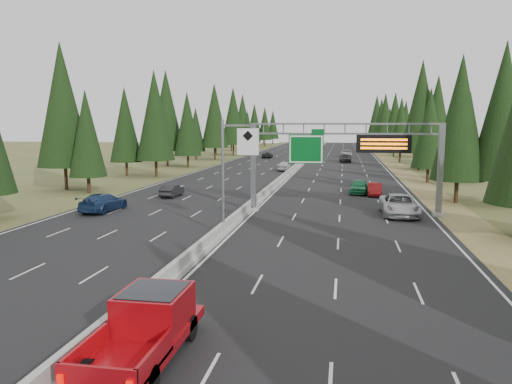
# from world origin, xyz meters

# --- Properties ---
(road) EXTENTS (32.00, 260.00, 0.08)m
(road) POSITION_xyz_m (0.00, 80.00, 0.04)
(road) COLOR black
(road) RESTS_ON ground
(shoulder_right) EXTENTS (3.60, 260.00, 0.06)m
(shoulder_right) POSITION_xyz_m (17.80, 80.00, 0.03)
(shoulder_right) COLOR olive
(shoulder_right) RESTS_ON ground
(shoulder_left) EXTENTS (3.60, 260.00, 0.06)m
(shoulder_left) POSITION_xyz_m (-17.80, 80.00, 0.03)
(shoulder_left) COLOR #4B5728
(shoulder_left) RESTS_ON ground
(median_barrier) EXTENTS (0.70, 260.00, 0.85)m
(median_barrier) POSITION_xyz_m (0.00, 80.00, 0.41)
(median_barrier) COLOR #9C9C96
(median_barrier) RESTS_ON road
(sign_gantry) EXTENTS (16.75, 0.98, 7.80)m
(sign_gantry) POSITION_xyz_m (8.92, 34.88, 5.27)
(sign_gantry) COLOR slate
(sign_gantry) RESTS_ON road
(hov_sign_pole) EXTENTS (2.80, 0.50, 8.00)m
(hov_sign_pole) POSITION_xyz_m (0.58, 24.97, 4.72)
(hov_sign_pole) COLOR slate
(hov_sign_pole) RESTS_ON road
(tree_row_right) EXTENTS (11.98, 240.09, 18.88)m
(tree_row_right) POSITION_xyz_m (21.95, 65.24, 9.32)
(tree_row_right) COLOR black
(tree_row_right) RESTS_ON ground
(tree_row_left) EXTENTS (11.53, 241.15, 18.83)m
(tree_row_left) POSITION_xyz_m (-22.15, 56.86, 9.41)
(tree_row_left) COLOR black
(tree_row_left) RESTS_ON ground
(silver_minivan) EXTENTS (3.09, 6.48, 1.78)m
(silver_minivan) POSITION_xyz_m (12.96, 34.75, 0.97)
(silver_minivan) COLOR #B1B1B6
(silver_minivan) RESTS_ON road
(red_pickup) EXTENTS (2.29, 6.41, 2.09)m
(red_pickup) POSITION_xyz_m (1.97, 6.52, 1.24)
(red_pickup) COLOR black
(red_pickup) RESTS_ON road
(car_ahead_green) EXTENTS (2.22, 4.84, 1.61)m
(car_ahead_green) POSITION_xyz_m (9.97, 47.87, 0.88)
(car_ahead_green) COLOR #166236
(car_ahead_green) RESTS_ON road
(car_ahead_dkred) EXTENTS (1.68, 4.24, 1.37)m
(car_ahead_dkred) POSITION_xyz_m (11.63, 46.55, 0.77)
(car_ahead_dkred) COLOR #630E0F
(car_ahead_dkred) RESTS_ON road
(car_ahead_dkgrey) EXTENTS (2.52, 5.69, 1.62)m
(car_ahead_dkgrey) POSITION_xyz_m (8.52, 95.10, 0.89)
(car_ahead_dkgrey) COLOR black
(car_ahead_dkgrey) RESTS_ON road
(car_ahead_white) EXTENTS (2.69, 5.81, 1.61)m
(car_ahead_white) POSITION_xyz_m (8.76, 113.76, 0.89)
(car_ahead_white) COLOR #B2B2B2
(car_ahead_white) RESTS_ON road
(car_ahead_far) EXTENTS (1.88, 4.07, 1.35)m
(car_ahead_far) POSITION_xyz_m (1.50, 132.58, 0.76)
(car_ahead_far) COLOR #232225
(car_ahead_far) RESTS_ON road
(car_onc_near) EXTENTS (1.54, 4.08, 1.33)m
(car_onc_near) POSITION_xyz_m (-9.82, 42.02, 0.74)
(car_onc_near) COLOR black
(car_onc_near) RESTS_ON road
(car_onc_blue) EXTENTS (2.66, 5.73, 1.62)m
(car_onc_blue) POSITION_xyz_m (-12.72, 32.20, 0.89)
(car_onc_blue) COLOR navy
(car_onc_blue) RESTS_ON road
(car_onc_white) EXTENTS (2.02, 4.77, 1.61)m
(car_onc_white) POSITION_xyz_m (-1.50, 74.12, 0.88)
(car_onc_white) COLOR silver
(car_onc_white) RESTS_ON road
(car_onc_far) EXTENTS (2.81, 5.32, 1.43)m
(car_onc_far) POSITION_xyz_m (-9.27, 105.88, 0.79)
(car_onc_far) COLOR black
(car_onc_far) RESTS_ON road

